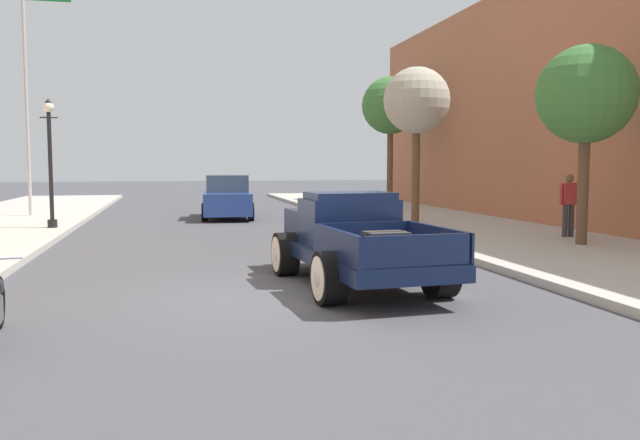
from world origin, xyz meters
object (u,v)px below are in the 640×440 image
(street_tree_nearest, at_px, (586,96))
(street_tree_second, at_px, (417,102))
(pedestrian_sidewalk_right, at_px, (569,201))
(flagpole, at_px, (32,62))
(car_background_blue, at_px, (228,198))
(street_tree_third, at_px, (390,106))
(street_lamp_far, at_px, (50,153))
(hotrod_truck_navy, at_px, (351,240))

(street_tree_nearest, distance_m, street_tree_second, 6.71)
(pedestrian_sidewalk_right, relative_size, flagpole, 0.18)
(car_background_blue, xyz_separation_m, street_tree_third, (7.23, 2.24, 3.77))
(flagpole, bearing_deg, street_lamp_far, -74.98)
(street_lamp_far, height_order, street_tree_nearest, street_tree_nearest)
(street_lamp_far, distance_m, street_tree_nearest, 14.96)
(street_tree_nearest, bearing_deg, pedestrian_sidewalk_right, 67.19)
(hotrod_truck_navy, relative_size, street_tree_nearest, 1.07)
(flagpole, relative_size, street_tree_third, 1.62)
(car_background_blue, height_order, flagpole, flagpole)
(hotrod_truck_navy, relative_size, street_lamp_far, 1.31)
(car_background_blue, relative_size, pedestrian_sidewalk_right, 2.68)
(flagpole, distance_m, street_tree_nearest, 19.13)
(street_tree_third, bearing_deg, street_tree_nearest, -88.96)
(street_tree_nearest, bearing_deg, street_tree_second, 104.95)
(pedestrian_sidewalk_right, relative_size, street_tree_nearest, 0.35)
(hotrod_truck_navy, bearing_deg, street_tree_third, 68.99)
(pedestrian_sidewalk_right, bearing_deg, street_tree_second, 115.44)
(street_lamp_far, bearing_deg, flagpole, 105.02)
(hotrod_truck_navy, xyz_separation_m, street_tree_second, (4.79, 9.38, 3.31))
(street_lamp_far, distance_m, street_tree_third, 14.42)
(car_background_blue, xyz_separation_m, pedestrian_sidewalk_right, (8.10, -9.68, 0.32))
(car_background_blue, distance_m, street_tree_third, 8.45)
(flagpole, relative_size, street_tree_second, 1.82)
(street_lamp_far, bearing_deg, car_background_blue, 35.65)
(pedestrian_sidewalk_right, relative_size, street_tree_third, 0.29)
(hotrod_truck_navy, bearing_deg, street_lamp_far, 122.96)
(hotrod_truck_navy, distance_m, street_tree_nearest, 7.71)
(street_tree_nearest, height_order, street_tree_third, street_tree_third)
(flagpole, bearing_deg, street_tree_third, 4.32)
(car_background_blue, height_order, pedestrian_sidewalk_right, pedestrian_sidewalk_right)
(car_background_blue, height_order, street_tree_third, street_tree_third)
(street_tree_third, bearing_deg, flagpole, -175.68)
(car_background_blue, distance_m, street_tree_second, 8.13)
(car_background_blue, bearing_deg, flagpole, 170.49)
(pedestrian_sidewalk_right, height_order, street_tree_second, street_tree_second)
(pedestrian_sidewalk_right, bearing_deg, car_background_blue, 129.93)
(pedestrian_sidewalk_right, xyz_separation_m, street_tree_nearest, (-0.63, -1.51, 2.58))
(street_lamp_far, bearing_deg, street_tree_nearest, -28.80)
(street_tree_third, bearing_deg, hotrod_truck_navy, -111.01)
(street_tree_second, bearing_deg, pedestrian_sidewalk_right, -64.56)
(pedestrian_sidewalk_right, xyz_separation_m, street_tree_second, (-2.36, 4.96, 2.98))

